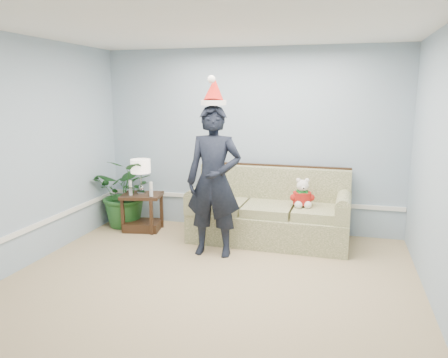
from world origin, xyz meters
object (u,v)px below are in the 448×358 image
sofa (270,214)px  teddy_bear (302,196)px  side_table (143,216)px  houseplant (127,193)px  man (214,181)px  table_lamp (141,168)px

sofa → teddy_bear: sofa is taller
side_table → teddy_bear: 2.42m
houseplant → man: bearing=-25.9°
side_table → man: (1.33, -0.68, 0.74)m
sofa → teddy_bear: bearing=-11.5°
man → teddy_bear: size_ratio=4.82×
table_lamp → teddy_bear: bearing=-0.9°
table_lamp → man: bearing=-27.4°
table_lamp → houseplant: size_ratio=0.49×
side_table → houseplant: bearing=159.7°
side_table → houseplant: size_ratio=0.61×
sofa → table_lamp: size_ratio=4.19×
table_lamp → side_table: bearing=-51.6°
sofa → man: (-0.60, -0.76, 0.59)m
houseplant → man: (1.64, -0.80, 0.42)m
sofa → teddy_bear: 0.56m
table_lamp → man: size_ratio=0.27×
teddy_bear → side_table: bearing=165.5°
table_lamp → teddy_bear: size_ratio=1.32×
table_lamp → houseplant: bearing=161.3°
table_lamp → sofa: bearing=1.8°
man → sofa: bearing=49.3°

